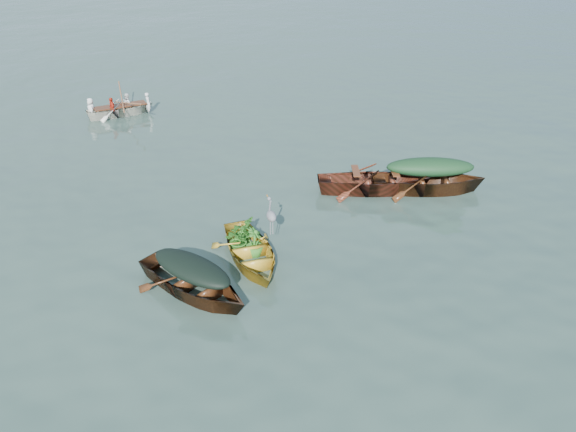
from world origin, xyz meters
name	(u,v)px	position (x,y,z in m)	size (l,w,h in m)	color
ground	(347,273)	(0.00, 0.00, 0.00)	(140.00, 140.00, 0.00)	#384F45
yellow_dinghy	(251,261)	(-1.98, 1.15, 0.00)	(1.49, 3.45, 0.95)	gold
dark_covered_boat	(194,293)	(-3.47, 0.31, 0.00)	(1.44, 3.89, 0.98)	#502812
green_tarp_boat	(427,192)	(3.92, 3.16, 0.00)	(1.44, 4.62, 1.09)	#512F13
open_wooden_boat	(373,192)	(2.41, 3.65, 0.00)	(1.44, 4.63, 1.10)	maroon
rowed_boat	(122,116)	(-4.26, 13.12, 0.00)	(1.12, 3.72, 0.85)	white
dark_tarp_cover	(192,267)	(-3.47, 0.31, 0.69)	(0.79, 2.14, 0.40)	black
green_tarp_cover	(430,167)	(3.92, 3.16, 0.81)	(0.79, 2.54, 0.52)	#183D1D
thwart_benches	(375,174)	(2.41, 3.65, 0.57)	(0.86, 2.31, 0.04)	#552813
heron	(271,222)	(-1.44, 1.22, 0.93)	(0.28, 0.40, 0.92)	gray
dinghy_weeds	(244,222)	(-1.98, 1.70, 0.77)	(0.70, 0.90, 0.60)	#35681B
rowers	(119,96)	(-4.26, 13.12, 0.81)	(1.01, 2.61, 0.76)	silver
oars	(120,105)	(-4.26, 13.12, 0.46)	(2.60, 0.60, 0.06)	brown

